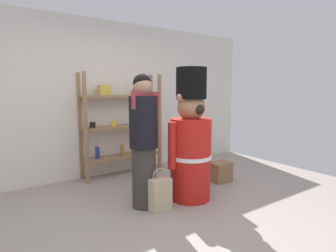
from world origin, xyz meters
TOP-DOWN VIEW (x-y plane):
  - ground_plane at (0.00, 0.00)m, footprint 6.40×6.40m
  - back_wall at (0.00, 2.20)m, footprint 6.40×0.12m
  - merchandise_shelf at (0.33, 1.98)m, footprint 1.39×0.35m
  - teddy_bear_guard at (0.61, 0.45)m, footprint 0.71×0.55m
  - person_shopper at (-0.03, 0.58)m, footprint 0.37×0.35m
  - shopping_bag at (0.07, 0.37)m, footprint 0.26×0.15m
  - display_crate at (1.45, 0.73)m, footprint 0.34×0.26m

SIDE VIEW (x-z plane):
  - ground_plane at x=0.00m, z-range 0.00..0.00m
  - display_crate at x=1.45m, z-range 0.00..0.31m
  - shopping_bag at x=0.07m, z-range -0.06..0.47m
  - teddy_bear_guard at x=0.61m, z-range -0.10..1.64m
  - person_shopper at x=-0.03m, z-range 0.04..1.68m
  - merchandise_shelf at x=0.33m, z-range 0.01..1.73m
  - back_wall at x=0.00m, z-range 0.00..2.60m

